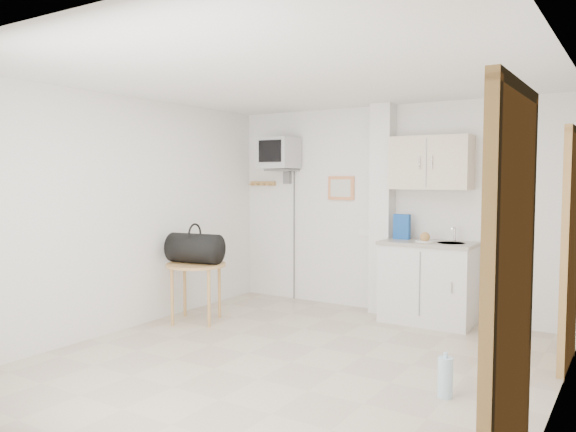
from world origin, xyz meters
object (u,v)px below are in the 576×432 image
Objects in this scene: crt_television at (279,154)px; water_bottle at (445,377)px; duffel_bag at (195,248)px; round_table at (196,270)px.

crt_television is 3.95m from water_bottle.
duffel_bag is (-0.23, -1.39, -1.10)m from crt_television.
water_bottle is (2.84, -2.08, -1.78)m from crt_television.
crt_television is 6.36× the size of water_bottle.
duffel_bag is at bearing 167.36° from water_bottle.
duffel_bag is at bearing -99.49° from crt_television.
crt_television is at bearing 81.92° from round_table.
crt_television is 1.96m from round_table.
duffel_bag is (-0.03, 0.02, 0.25)m from round_table.
water_bottle is at bearing -12.40° from round_table.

